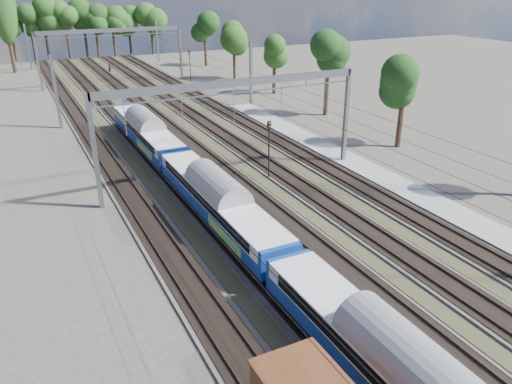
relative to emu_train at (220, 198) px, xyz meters
name	(u,v)px	position (x,y,z in m)	size (l,w,h in m)	color
track_bed	(180,136)	(4.50, 22.38, -2.24)	(21.00, 130.00, 0.34)	#47423A
platform	(420,197)	(16.50, -2.62, -2.19)	(3.00, 70.00, 0.30)	gray
catenary	(159,69)	(4.83, 30.07, 4.06)	(25.65, 130.00, 9.00)	slate
tree_belt	(123,23)	(10.58, 73.24, 5.87)	(39.53, 100.95, 12.31)	black
poplar	(3,5)	(-10.00, 75.38, 9.54)	(4.40, 4.40, 19.04)	black
emu_train	(220,198)	(0.00, 0.00, 0.00)	(2.72, 57.68, 3.98)	black
worker	(110,68)	(5.92, 67.25, -1.47)	(0.64, 0.42, 1.75)	black
signal_near	(269,143)	(7.56, 6.90, 0.99)	(0.34, 0.31, 5.27)	black
signal_far	(190,62)	(16.53, 52.30, 0.99)	(0.38, 0.35, 5.27)	black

